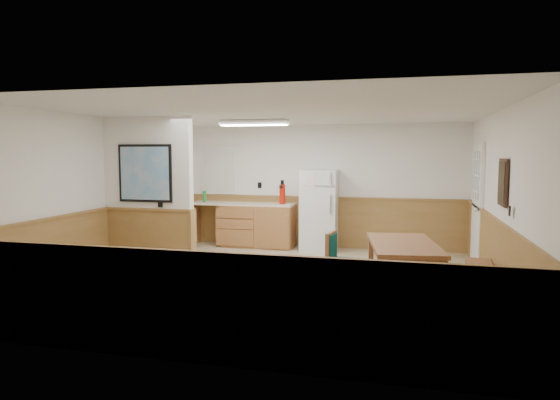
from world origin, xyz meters
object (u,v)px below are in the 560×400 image
(dining_bench, at_px, (481,278))
(dining_chair, at_px, (337,258))
(refrigerator, at_px, (319,210))
(dining_table, at_px, (403,250))
(fire_extinguisher, at_px, (282,194))
(soap_bottle, at_px, (204,196))

(dining_bench, height_order, dining_chair, dining_chair)
(refrigerator, bearing_deg, dining_table, -64.23)
(refrigerator, distance_m, dining_bench, 4.05)
(refrigerator, xyz_separation_m, dining_bench, (2.59, -3.08, -0.45))
(dining_chair, height_order, fire_extinguisher, fire_extinguisher)
(dining_bench, bearing_deg, dining_table, -176.16)
(dining_table, bearing_deg, fire_extinguisher, 119.36)
(dining_table, height_order, fire_extinguisher, fire_extinguisher)
(dining_table, height_order, dining_bench, dining_table)
(dining_table, xyz_separation_m, dining_chair, (-0.87, 0.03, -0.16))
(dining_table, bearing_deg, dining_chair, 169.41)
(refrigerator, relative_size, soap_bottle, 6.62)
(dining_table, distance_m, fire_extinguisher, 3.92)
(fire_extinguisher, distance_m, soap_bottle, 1.69)
(dining_bench, height_order, soap_bottle, soap_bottle)
(refrigerator, distance_m, dining_chair, 3.14)
(soap_bottle, bearing_deg, refrigerator, -0.32)
(refrigerator, height_order, soap_bottle, refrigerator)
(dining_bench, distance_m, fire_extinguisher, 4.62)
(dining_bench, xyz_separation_m, soap_bottle, (-5.03, 3.10, 0.68))
(dining_bench, relative_size, dining_chair, 1.82)
(soap_bottle, bearing_deg, dining_bench, -31.59)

